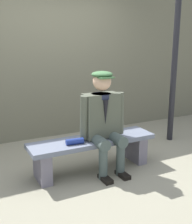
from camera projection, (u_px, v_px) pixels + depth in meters
name	position (u px, v px, depth m)	size (l,w,h in m)	color
ground_plane	(93.00, 170.00, 3.78)	(30.00, 30.00, 0.00)	gray
bench	(93.00, 148.00, 3.71)	(1.67, 0.44, 0.44)	slate
seated_man	(103.00, 118.00, 3.61)	(0.63, 0.60, 1.30)	#4D5344
rolled_magazine	(75.00, 141.00, 3.46)	(0.07, 0.07, 0.22)	navy
stadium_wall	(50.00, 65.00, 4.94)	(12.00, 0.24, 2.51)	#6A6955
lamp_post	(177.00, 23.00, 4.48)	(0.23, 0.23, 3.16)	black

